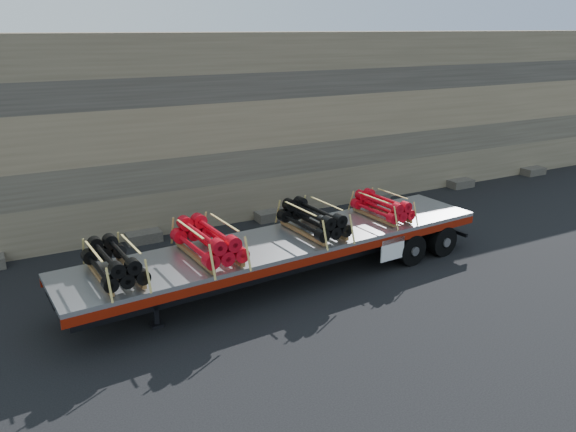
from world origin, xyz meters
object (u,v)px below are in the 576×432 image
trailer (287,260)px  bundle_rear (382,207)px  bundle_front (114,263)px  bundle_midfront (208,242)px  bundle_midrear (313,220)px

trailer → bundle_rear: 3.78m
bundle_front → bundle_midfront: size_ratio=0.91×
trailer → bundle_front: bundle_front is taller
bundle_midrear → bundle_rear: (2.70, 0.19, -0.05)m
bundle_front → bundle_midrear: bearing=0.0°
bundle_front → bundle_rear: bearing=-0.0°
trailer → bundle_midrear: bearing=-0.0°
trailer → bundle_midrear: (0.93, 0.07, 1.07)m
bundle_midfront → bundle_rear: 6.13m
bundle_front → bundle_midrear: (5.92, 0.42, 0.02)m
bundle_midfront → bundle_midrear: (3.41, 0.24, -0.02)m
bundle_rear → bundle_midrear: bearing=180.0°
trailer → bundle_midfront: size_ratio=5.45×
bundle_midrear → bundle_front: bearing=180.0°
trailer → bundle_rear: size_ratio=6.55×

